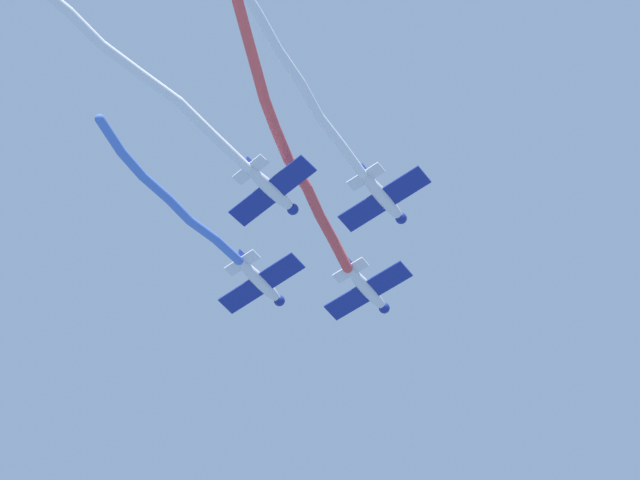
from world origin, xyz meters
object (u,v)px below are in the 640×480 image
Objects in this scene: airplane_right_wing at (384,198)px; airplane_slot at (272,190)px; airplane_lead at (367,289)px; airplane_left_wing at (261,282)px.

airplane_right_wing reaches higher than airplane_slot.
airplane_lead is 1.04× the size of airplane_slot.
airplane_left_wing is at bearing 133.82° from airplane_lead.
airplane_right_wing reaches higher than airplane_lead.
airplane_left_wing is 1.03× the size of airplane_slot.
airplane_right_wing reaches higher than airplane_left_wing.
airplane_slot is at bearing -135.21° from airplane_left_wing.
airplane_slot is (8.69, -7.70, -0.20)m from airplane_lead.
airplane_slot is (8.21, 0.49, 0.20)m from airplane_left_wing.
airplane_lead is at bearing 3.99° from airplane_slot.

